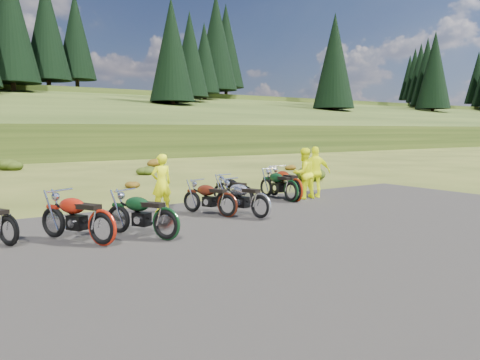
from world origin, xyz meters
TOP-DOWN VIEW (x-y plane):
  - ground at (0.00, 0.00)m, footprint 300.00×300.00m
  - gravel_pad at (0.00, -2.00)m, footprint 20.00×12.00m
  - hill_slope at (0.00, 50.00)m, footprint 300.00×45.97m
  - conifer_23 at (3.00, 62.00)m, footprint 7.48×7.48m
  - conifer_24 at (9.00, 68.00)m, footprint 7.04×7.04m
  - conifer_25 at (15.00, 74.00)m, footprint 6.60×6.60m
  - conifer_26 at (21.00, 49.00)m, footprint 6.16×6.16m
  - conifer_27 at (27.00, 55.00)m, footprint 5.72×5.72m
  - conifer_28 at (33.00, 61.00)m, footprint 5.28×5.28m
  - conifer_29 at (39.00, 67.00)m, footprint 7.92×7.92m
  - conifer_30 at (45.00, 73.00)m, footprint 7.48×7.48m
  - conifer_31 at (51.00, 48.00)m, footprint 7.04×7.04m
  - conifer_32 at (57.00, 54.00)m, footprint 6.60×6.60m
  - conifer_33 at (63.00, 60.00)m, footprint 6.16×6.16m
  - conifer_34 at (69.00, 66.00)m, footprint 5.72×5.72m
  - conifer_35 at (75.00, 72.00)m, footprint 5.28×5.28m
  - conifer_36 at (81.00, 78.00)m, footprint 7.92×7.92m
  - conifer_37 at (87.00, 53.00)m, footprint 7.48×7.48m
  - conifer_38 at (93.00, 59.00)m, footprint 7.04×7.04m
  - conifer_39 at (99.00, 65.00)m, footprint 6.60×6.60m
  - conifer_40 at (105.00, 71.00)m, footprint 6.16×6.16m
  - conifer_41 at (111.00, 77.00)m, footprint 5.72×5.72m
  - conifer_45 at (135.00, 70.00)m, footprint 7.04×7.04m
  - shrub_3 at (-3.30, 21.90)m, footprint 1.56×1.56m
  - shrub_4 at (-0.40, 9.20)m, footprint 0.77×0.77m
  - shrub_5 at (2.50, 14.50)m, footprint 1.03×1.03m
  - shrub_6 at (5.40, 19.80)m, footprint 1.30×1.30m
  - shrub_7 at (8.30, 7.10)m, footprint 1.56×1.56m
  - shrub_8 at (11.20, 12.40)m, footprint 0.77×0.77m
  - motorcycle_0 at (-6.41, 0.74)m, footprint 1.47×2.07m
  - motorcycle_1 at (-4.73, -0.38)m, footprint 1.73×2.35m
  - motorcycle_2 at (-3.36, -0.69)m, footprint 1.63×2.25m
  - motorcycle_3 at (-0.08, 0.13)m, footprint 1.19×2.23m
  - motorcycle_4 at (-0.68, 0.92)m, footprint 1.35×2.12m
  - motorcycle_5 at (0.72, 1.99)m, footprint 0.96×2.05m
  - motorcycle_6 at (2.88, 2.03)m, footprint 1.07×2.38m
  - motorcycle_7 at (2.69, 2.08)m, footprint 0.74×2.17m
  - person_middle at (-1.89, 2.76)m, footprint 0.66×0.44m
  - person_right_a at (3.57, 2.43)m, footprint 0.96×0.78m
  - person_right_b at (4.16, 2.45)m, footprint 1.20×0.92m

SIDE VIEW (x-z plane):
  - ground at x=0.00m, z-range 0.00..0.00m
  - gravel_pad at x=0.00m, z-range -0.02..0.02m
  - hill_slope at x=0.00m, z-range -4.69..4.69m
  - motorcycle_0 at x=-6.41m, z-range -0.52..0.52m
  - motorcycle_1 at x=-4.73m, z-range -0.59..0.59m
  - motorcycle_2 at x=-3.36m, z-range -0.56..0.56m
  - motorcycle_3 at x=-0.08m, z-range -0.56..0.56m
  - motorcycle_4 at x=-0.68m, z-range -0.53..0.53m
  - motorcycle_5 at x=0.72m, z-range -0.52..0.52m
  - motorcycle_6 at x=2.88m, z-range -0.60..0.60m
  - motorcycle_7 at x=2.69m, z-range -0.57..0.57m
  - shrub_4 at x=-0.40m, z-range 0.00..0.45m
  - shrub_8 at x=11.20m, z-range 0.00..0.45m
  - shrub_5 at x=2.50m, z-range 0.00..0.61m
  - shrub_6 at x=5.40m, z-range 0.00..0.77m
  - shrub_3 at x=-3.30m, z-range 0.00..0.92m
  - shrub_7 at x=8.30m, z-range 0.00..0.92m
  - person_middle at x=-1.89m, z-range 0.00..1.78m
  - person_right_a at x=3.57m, z-range 0.00..1.85m
  - person_right_b at x=4.16m, z-range 0.00..1.89m
  - conifer_26 at x=21.00m, z-range 5.37..21.37m
  - conifer_27 at x=27.00m, z-range 6.56..21.56m
  - conifer_31 at x=51.00m, z-range 5.18..23.18m
  - conifer_28 at x=33.00m, z-range 7.76..21.76m
  - conifer_32 at x=57.00m, z-range 6.37..23.37m
  - conifer_33 at x=63.00m, z-range 7.56..23.56m
  - conifer_37 at x=87.00m, z-range 6.17..25.17m
  - conifer_34 at x=69.00m, z-range 8.76..23.76m
  - conifer_38 at x=93.00m, z-range 7.37..25.37m
  - conifer_35 at x=75.00m, z-range 9.95..23.95m
  - conifer_39 at x=99.00m, z-range 8.56..25.56m
  - conifer_23 at x=3.00m, z-range 7.97..26.97m
  - conifer_41 at x=111.00m, z-range 10.15..25.15m
  - conifer_40 at x=105.00m, z-range 9.76..25.76m
  - conifer_24 at x=9.00m, z-range 9.16..27.16m
  - conifer_45 at x=135.00m, z-range 9.56..27.56m
  - conifer_25 at x=15.00m, z-range 10.16..27.16m
  - conifer_29 at x=39.00m, z-range 8.97..28.97m
  - conifer_30 at x=45.00m, z-range 10.16..29.16m
  - conifer_36 at x=81.00m, z-range 10.16..30.16m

